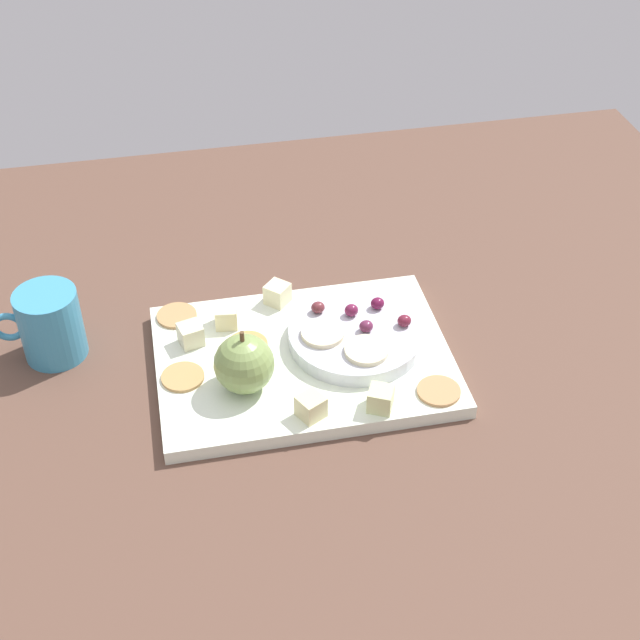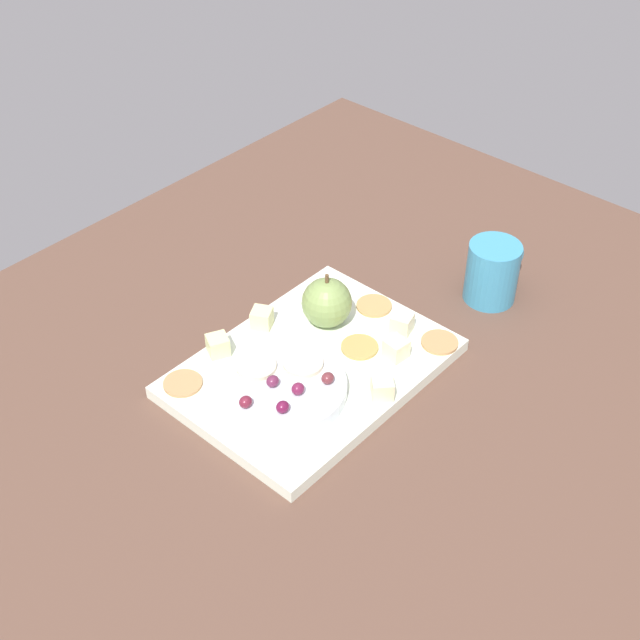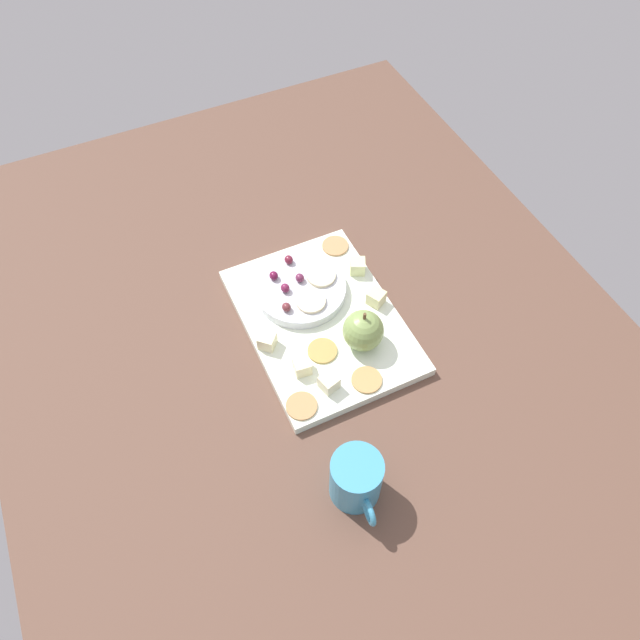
# 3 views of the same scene
# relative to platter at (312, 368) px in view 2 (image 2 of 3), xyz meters

# --- Properties ---
(table) EXTENTS (1.29, 1.04, 0.03)m
(table) POSITION_rel_platter_xyz_m (-0.01, -0.03, -0.03)
(table) COLOR brown
(table) RESTS_ON ground
(platter) EXTENTS (0.34, 0.25, 0.02)m
(platter) POSITION_rel_platter_xyz_m (0.00, 0.00, 0.00)
(platter) COLOR white
(platter) RESTS_ON table
(serving_dish) EXTENTS (0.16, 0.16, 0.02)m
(serving_dish) POSITION_rel_platter_xyz_m (-0.06, -0.01, 0.02)
(serving_dish) COLOR silver
(serving_dish) RESTS_ON platter
(apple_whole) EXTENTS (0.07, 0.07, 0.07)m
(apple_whole) POSITION_rel_platter_xyz_m (0.07, 0.04, 0.04)
(apple_whole) COLOR #809B52
(apple_whole) RESTS_ON platter
(apple_stem) EXTENTS (0.01, 0.01, 0.01)m
(apple_stem) POSITION_rel_platter_xyz_m (0.07, 0.04, 0.08)
(apple_stem) COLOR brown
(apple_stem) RESTS_ON apple_whole
(cheese_cube_0) EXTENTS (0.04, 0.04, 0.03)m
(cheese_cube_0) POSITION_rel_platter_xyz_m (-0.07, 0.10, 0.02)
(cheese_cube_0) COLOR beige
(cheese_cube_0) RESTS_ON platter
(cheese_cube_1) EXTENTS (0.04, 0.04, 0.03)m
(cheese_cube_1) POSITION_rel_platter_xyz_m (0.01, -0.10, 0.02)
(cheese_cube_1) COLOR beige
(cheese_cube_1) RESTS_ON platter
(cheese_cube_2) EXTENTS (0.03, 0.03, 0.03)m
(cheese_cube_2) POSITION_rel_platter_xyz_m (0.13, -0.05, 0.02)
(cheese_cube_2) COLOR beige
(cheese_cube_2) RESTS_ON platter
(cheese_cube_3) EXTENTS (0.04, 0.04, 0.03)m
(cheese_cube_3) POSITION_rel_platter_xyz_m (0.01, 0.10, 0.02)
(cheese_cube_3) COLOR beige
(cheese_cube_3) RESTS_ON platter
(cheese_cube_4) EXTENTS (0.03, 0.03, 0.03)m
(cheese_cube_4) POSITION_rel_platter_xyz_m (0.08, -0.07, 0.02)
(cheese_cube_4) COLOR beige
(cheese_cube_4) RESTS_ON platter
(cracker_0) EXTENTS (0.05, 0.05, 0.00)m
(cracker_0) POSITION_rel_platter_xyz_m (0.14, -0.10, 0.01)
(cracker_0) COLOR tan
(cracker_0) RESTS_ON platter
(cracker_1) EXTENTS (0.05, 0.05, 0.00)m
(cracker_1) POSITION_rel_platter_xyz_m (0.06, -0.02, 0.01)
(cracker_1) COLOR tan
(cracker_1) RESTS_ON platter
(cracker_2) EXTENTS (0.05, 0.05, 0.00)m
(cracker_2) POSITION_rel_platter_xyz_m (-0.14, 0.09, 0.01)
(cracker_2) COLOR tan
(cracker_2) RESTS_ON platter
(cracker_3) EXTENTS (0.05, 0.05, 0.00)m
(cracker_3) POSITION_rel_platter_xyz_m (0.14, 0.01, 0.01)
(cracker_3) COLOR tan
(cracker_3) RESTS_ON platter
(grape_0) EXTENTS (0.02, 0.01, 0.01)m
(grape_0) POSITION_rel_platter_xyz_m (-0.12, -0.01, 0.03)
(grape_0) COLOR maroon
(grape_0) RESTS_ON serving_dish
(grape_1) EXTENTS (0.02, 0.01, 0.01)m
(grape_1) POSITION_rel_platter_xyz_m (-0.10, -0.04, 0.03)
(grape_1) COLOR maroon
(grape_1) RESTS_ON serving_dish
(grape_2) EXTENTS (0.02, 0.01, 0.01)m
(grape_2) POSITION_rel_platter_xyz_m (-0.03, -0.05, 0.03)
(grape_2) COLOR brown
(grape_2) RESTS_ON serving_dish
(grape_3) EXTENTS (0.02, 0.01, 0.01)m
(grape_3) POSITION_rel_platter_xyz_m (-0.08, -0.01, 0.03)
(grape_3) COLOR #632443
(grape_3) RESTS_ON serving_dish
(grape_4) EXTENTS (0.02, 0.01, 0.02)m
(grape_4) POSITION_rel_platter_xyz_m (-0.07, -0.04, 0.03)
(grape_4) COLOR maroon
(grape_4) RESTS_ON serving_dish
(apple_slice_0) EXTENTS (0.05, 0.05, 0.01)m
(apple_slice_0) POSITION_rel_platter_xyz_m (-0.02, -0.01, 0.03)
(apple_slice_0) COLOR beige
(apple_slice_0) RESTS_ON serving_dish
(apple_slice_1) EXTENTS (0.05, 0.05, 0.01)m
(apple_slice_1) POSITION_rel_platter_xyz_m (-0.07, 0.03, 0.03)
(apple_slice_1) COLOR beige
(apple_slice_1) RESTS_ON serving_dish
(cup) EXTENTS (0.11, 0.07, 0.09)m
(cup) POSITION_rel_platter_xyz_m (0.29, -0.08, 0.04)
(cup) COLOR teal
(cup) RESTS_ON table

